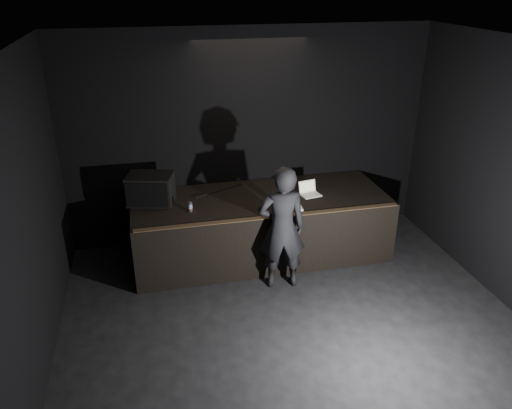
{
  "coord_description": "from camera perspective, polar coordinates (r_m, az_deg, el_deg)",
  "views": [
    {
      "loc": [
        -1.66,
        -4.21,
        4.21
      ],
      "look_at": [
        -0.17,
        2.3,
        1.09
      ],
      "focal_mm": 35.0,
      "sensor_mm": 36.0,
      "label": 1
    }
  ],
  "objects": [
    {
      "name": "plastic_cup",
      "position": [
        8.1,
        3.88,
        2.04
      ],
      "size": [
        0.08,
        0.08,
        0.1
      ],
      "primitive_type": "cylinder",
      "color": "white",
      "rests_on": "stage_riser"
    },
    {
      "name": "laptop",
      "position": [
        7.96,
        6.11,
        1.52
      ],
      "size": [
        0.34,
        0.32,
        0.2
      ],
      "rotation": [
        0.0,
        0.0,
        0.2
      ],
      "color": "white",
      "rests_on": "stage_riser"
    },
    {
      "name": "stage_riser",
      "position": [
        8.04,
        0.5,
        -2.45
      ],
      "size": [
        4.0,
        1.5,
        1.0
      ],
      "primitive_type": "cube",
      "color": "black",
      "rests_on": "ground"
    },
    {
      "name": "ground",
      "position": [
        6.18,
        6.65,
        -18.12
      ],
      "size": [
        7.0,
        7.0,
        0.0
      ],
      "primitive_type": "plane",
      "color": "black",
      "rests_on": "ground"
    },
    {
      "name": "stage_monitor",
      "position": [
        7.73,
        -11.97,
        1.75
      ],
      "size": [
        0.78,
        0.65,
        0.45
      ],
      "rotation": [
        0.0,
        0.0,
        -0.27
      ],
      "color": "black",
      "rests_on": "stage_riser"
    },
    {
      "name": "wii_remote",
      "position": [
        7.47,
        5.14,
        -0.41
      ],
      "size": [
        0.05,
        0.17,
        0.03
      ],
      "primitive_type": "cube",
      "rotation": [
        0.0,
        0.0,
        -0.08
      ],
      "color": "white",
      "rests_on": "stage_riser"
    },
    {
      "name": "person",
      "position": [
        7.05,
        2.97,
        -2.73
      ],
      "size": [
        0.72,
        0.51,
        1.86
      ],
      "primitive_type": "imported",
      "rotation": [
        0.0,
        0.0,
        3.05
      ],
      "color": "black",
      "rests_on": "ground"
    },
    {
      "name": "riser_lip",
      "position": [
        7.2,
        1.82,
        -1.41
      ],
      "size": [
        3.92,
        0.1,
        0.01
      ],
      "primitive_type": "cube",
      "color": "brown",
      "rests_on": "stage_riser"
    },
    {
      "name": "cable",
      "position": [
        8.08,
        -4.1,
        1.63
      ],
      "size": [
        0.87,
        0.44,
        0.02
      ],
      "primitive_type": "cylinder",
      "rotation": [
        0.0,
        1.57,
        0.45
      ],
      "color": "black",
      "rests_on": "stage_riser"
    },
    {
      "name": "room_walls",
      "position": [
        5.02,
        7.78,
        -1.01
      ],
      "size": [
        6.1,
        7.1,
        3.52
      ],
      "color": "black",
      "rests_on": "ground"
    },
    {
      "name": "beer_can",
      "position": [
        7.4,
        -7.53,
        -0.24
      ],
      "size": [
        0.06,
        0.06,
        0.15
      ],
      "color": "silver",
      "rests_on": "stage_riser"
    }
  ]
}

